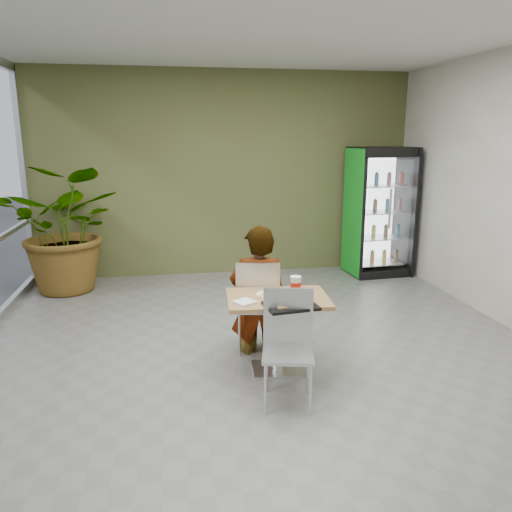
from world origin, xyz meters
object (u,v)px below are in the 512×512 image
(dining_table, at_px, (277,319))
(chair_near, at_px, (288,337))
(chair_far, at_px, (258,299))
(cafeteria_tray, at_px, (291,306))
(potted_plant, at_px, (68,229))
(soda_cup, at_px, (296,286))
(beverage_fridge, at_px, (379,212))
(seated_woman, at_px, (259,303))

(dining_table, distance_m, chair_near, 0.49)
(chair_far, height_order, chair_near, chair_far)
(cafeteria_tray, relative_size, potted_plant, 0.24)
(soda_cup, bearing_deg, beverage_fridge, 55.23)
(dining_table, bearing_deg, chair_near, -91.87)
(dining_table, distance_m, seated_woman, 0.52)
(soda_cup, bearing_deg, chair_far, 122.85)
(dining_table, bearing_deg, cafeteria_tray, -80.43)
(dining_table, height_order, seated_woman, seated_woman)
(soda_cup, relative_size, beverage_fridge, 0.09)
(seated_woman, distance_m, potted_plant, 3.44)
(soda_cup, bearing_deg, seated_woman, 118.38)
(beverage_fridge, bearing_deg, dining_table, -130.80)
(chair_near, height_order, potted_plant, potted_plant)
(beverage_fridge, bearing_deg, potted_plant, 177.19)
(cafeteria_tray, bearing_deg, chair_far, 101.73)
(seated_woman, xyz_separation_m, beverage_fridge, (2.44, 2.64, 0.50))
(chair_far, bearing_deg, potted_plant, -38.71)
(dining_table, xyz_separation_m, chair_near, (-0.02, -0.49, 0.02))
(beverage_fridge, relative_size, potted_plant, 1.11)
(chair_near, bearing_deg, beverage_fridge, 69.65)
(chair_far, bearing_deg, seated_woman, -98.88)
(chair_near, height_order, soda_cup, chair_near)
(potted_plant, bearing_deg, cafeteria_tray, -53.87)
(chair_far, xyz_separation_m, chair_near, (0.09, -0.95, -0.02))
(seated_woman, height_order, soda_cup, seated_woman)
(beverage_fridge, bearing_deg, seated_woman, -136.81)
(chair_far, relative_size, potted_plant, 0.54)
(chair_far, bearing_deg, soda_cup, 132.68)
(soda_cup, height_order, cafeteria_tray, soda_cup)
(chair_near, distance_m, potted_plant, 4.27)
(dining_table, bearing_deg, soda_cup, 6.68)
(beverage_fridge, bearing_deg, cafeteria_tray, -127.73)
(cafeteria_tray, bearing_deg, seated_woman, 99.78)
(dining_table, distance_m, chair_far, 0.47)
(seated_woman, relative_size, potted_plant, 0.90)
(chair_far, xyz_separation_m, potted_plant, (-2.28, 2.58, 0.33))
(soda_cup, height_order, potted_plant, potted_plant)
(beverage_fridge, bearing_deg, soda_cup, -128.87)
(dining_table, relative_size, cafeteria_tray, 2.22)
(chair_near, relative_size, seated_woman, 0.58)
(chair_near, distance_m, cafeteria_tray, 0.29)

